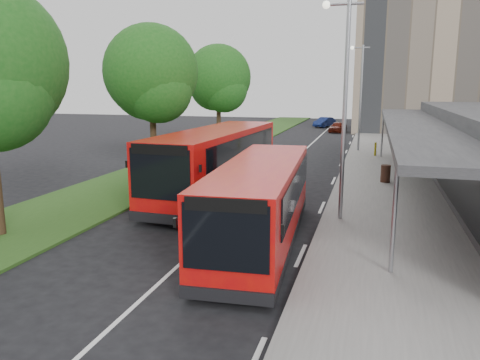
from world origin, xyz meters
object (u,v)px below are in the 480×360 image
Objects in this scene: bus_second at (216,163)px; car_far at (324,122)px; bollard at (375,149)px; car_near at (338,127)px; bus_main at (260,203)px; tree_mid at (152,78)px; tree_far at (218,82)px; litter_bin at (386,174)px; lamp_post_near at (343,97)px; lamp_post_far at (360,91)px.

car_far is at bearing 91.00° from bus_second.
bollard is 0.26× the size of car_far.
bus_main is at bearing -77.76° from car_near.
tree_far is (0.00, 12.00, -0.09)m from tree_mid.
car_near is at bearing 99.16° from litter_bin.
tree_mid is 16.92m from bollard.
car_near is (-4.54, 28.13, -0.00)m from litter_bin.
tree_far is 22.08m from lamp_post_near.
bollard is (12.50, -1.71, -4.82)m from tree_far.
litter_bin is 35.30m from car_far.
tree_far is 11.19m from lamp_post_far.
litter_bin is at bearing -41.21° from tree_far.
bus_second is 39.62m from car_far.
lamp_post_near is 17.87m from bollard.
bollard is (1.37, -2.66, -4.09)m from lamp_post_far.
bus_second is (-5.83, 2.72, -3.11)m from lamp_post_near.
lamp_post_far is at bearing -55.07° from car_far.
lamp_post_far is at bearing 49.32° from tree_mid.
lamp_post_far is 23.66m from bus_main.
bus_main is at bearing -68.40° from tree_far.
tree_mid is 9.50× the size of litter_bin.
tree_far reaches higher than bollard.
tree_far is at bearing -82.44° from car_far.
lamp_post_far is (0.00, 20.00, 0.00)m from lamp_post_near.
tree_far is at bearing -175.13° from lamp_post_far.
bus_second is at bearing -83.81° from car_near.
car_near is (-0.38, 39.10, -0.79)m from bus_main.
car_near is at bearing 94.24° from lamp_post_near.
car_near reaches higher than bollard.
lamp_post_near is 0.82× the size of bus_main.
car_far is (-2.16, 6.52, 0.01)m from car_near.
bus_main is 2.76× the size of car_near.
tree_mid is at bearing -130.68° from lamp_post_far.
lamp_post_near is 8.86× the size of litter_bin.
tree_far reaches higher than lamp_post_far.
bus_second is at bearing -116.22° from bollard.
litter_bin is (1.88, -12.34, -4.12)m from lamp_post_far.
bollard is at bearing -62.75° from lamp_post_far.
lamp_post_far is at bearing 117.25° from bollard.
bus_second is 33.23m from car_near.
lamp_post_far is (11.13, 0.95, -0.73)m from tree_far.
bus_main is (8.85, -10.37, -4.15)m from tree_mid.
tree_far reaches higher than litter_bin.
lamp_post_far reaches higher than bus_second.
lamp_post_far reaches higher than car_near.
bollard is at bearing -66.02° from car_near.
bollard is (12.50, 10.29, -4.91)m from tree_mid.
lamp_post_near is 7.15m from bus_second.
lamp_post_near is 8.90m from litter_bin.
bollard is at bearing 66.26° from bus_second.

